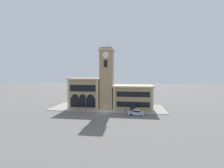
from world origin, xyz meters
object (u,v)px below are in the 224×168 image
(bollard, at_px, (125,111))
(parked_car_near, at_px, (136,112))
(street_lamp, at_px, (86,100))
(fire_hydrant, at_px, (80,110))

(bollard, bearing_deg, parked_car_near, -33.68)
(street_lamp, distance_m, fire_hydrant, 3.64)
(street_lamp, height_order, fire_hydrant, street_lamp)
(parked_car_near, bearing_deg, bollard, -29.86)
(parked_car_near, relative_size, fire_hydrant, 4.97)
(parked_car_near, height_order, fire_hydrant, parked_car_near)
(parked_car_near, relative_size, street_lamp, 0.83)
(parked_car_near, xyz_separation_m, street_lamp, (-15.00, 1.94, 2.86))
(bollard, bearing_deg, street_lamp, -179.43)
(parked_car_near, distance_m, bollard, 3.71)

